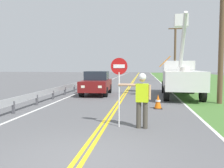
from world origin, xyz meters
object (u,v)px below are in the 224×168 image
Objects in this scene: utility_bucket_truck at (180,76)px; utility_pole_near at (222,18)px; flagger_worker at (142,97)px; utility_pole_mid at (175,52)px; traffic_cone_lead at (158,102)px; oncoming_sedan_nearest at (96,83)px; stop_sign_paddle at (119,76)px.

utility_pole_near reaches higher than utility_bucket_truck.
flagger_worker is 9.37m from utility_bucket_truck.
utility_bucket_truck is 0.91× the size of utility_pole_mid.
traffic_cone_lead is (-3.43, -20.77, -3.65)m from utility_pole_mid.
oncoming_sedan_nearest is at bearing 110.06° from flagger_worker.
flagger_worker is at bearing -69.94° from oncoming_sedan_nearest.
traffic_cone_lead is at bearing -109.25° from utility_bucket_truck.
utility_pole_near is at bearing -89.88° from utility_pole_mid.
utility_bucket_truck reaches higher than stop_sign_paddle.
flagger_worker is 0.78× the size of stop_sign_paddle.
stop_sign_paddle is 0.31× the size of utility_pole_mid.
utility_pole_near is at bearing 30.57° from traffic_cone_lead.
utility_pole_near reaches higher than traffic_cone_lead.
traffic_cone_lead is (1.53, 3.70, -1.37)m from stop_sign_paddle.
stop_sign_paddle is at bearing -101.44° from utility_pole_mid.
utility_pole_near is at bearing -62.42° from utility_bucket_truck.
utility_pole_near reaches higher than utility_pole_mid.
flagger_worker is 25.09m from utility_pole_mid.
stop_sign_paddle is 9.39m from oncoming_sedan_nearest.
oncoming_sedan_nearest is at bearing -115.89° from utility_pole_mid.
utility_bucket_truck is at bearing 117.58° from utility_pole_near.
stop_sign_paddle is 0.56× the size of oncoming_sedan_nearest.
stop_sign_paddle reaches higher than oncoming_sedan_nearest.
flagger_worker is at bearing -99.68° from utility_pole_mid.
flagger_worker is 2.61× the size of traffic_cone_lead.
flagger_worker is 0.26× the size of utility_bucket_truck.
utility_pole_mid is at bearing 80.32° from flagger_worker.
flagger_worker is 9.68m from oncoming_sedan_nearest.
oncoming_sedan_nearest is 0.47× the size of utility_pole_near.
stop_sign_paddle is 0.34× the size of utility_bucket_truck.
utility_pole_mid is (4.19, 24.57, 2.94)m from flagger_worker.
flagger_worker is at bearing -125.89° from utility_pole_near.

